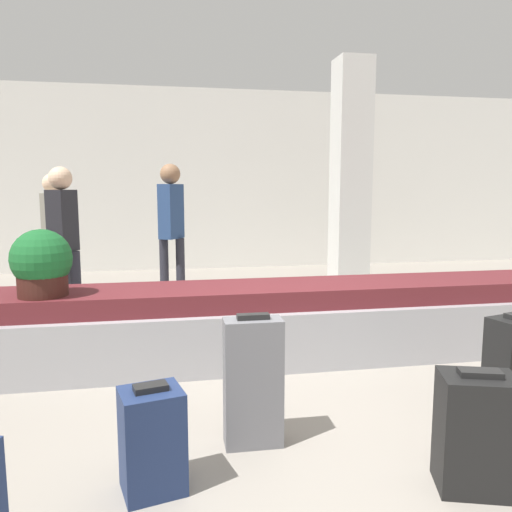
% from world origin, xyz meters
% --- Properties ---
extents(ground_plane, '(18.00, 18.00, 0.00)m').
position_xyz_m(ground_plane, '(0.00, 0.00, 0.00)').
color(ground_plane, gray).
extents(back_wall, '(18.00, 0.06, 3.20)m').
position_xyz_m(back_wall, '(0.00, 6.41, 1.60)').
color(back_wall, silver).
rests_on(back_wall, ground_plane).
extents(carousel, '(8.80, 0.83, 0.64)m').
position_xyz_m(carousel, '(0.00, 1.41, 0.31)').
color(carousel, '#9E9EA3').
rests_on(carousel, ground_plane).
extents(pillar, '(0.46, 0.46, 3.20)m').
position_xyz_m(pillar, '(1.81, 3.99, 1.60)').
color(pillar, silver).
rests_on(pillar, ground_plane).
extents(suitcase_0, '(0.42, 0.35, 0.60)m').
position_xyz_m(suitcase_0, '(0.71, -0.63, 0.29)').
color(suitcase_0, black).
rests_on(suitcase_0, ground_plane).
extents(suitcase_4, '(0.34, 0.31, 0.54)m').
position_xyz_m(suitcase_4, '(-0.83, -0.36, 0.26)').
color(suitcase_4, navy).
rests_on(suitcase_4, ground_plane).
extents(suitcase_5, '(0.33, 0.17, 0.77)m').
position_xyz_m(suitcase_5, '(-0.28, -0.01, 0.37)').
color(suitcase_5, slate).
rests_on(suitcase_5, ground_plane).
extents(potted_plant_1, '(0.45, 0.45, 0.51)m').
position_xyz_m(potted_plant_1, '(-1.67, 1.29, 0.89)').
color(potted_plant_1, '#381914').
rests_on(potted_plant_1, carousel).
extents(traveler_0, '(0.31, 0.35, 1.63)m').
position_xyz_m(traveler_0, '(-2.02, 3.54, 0.97)').
color(traveler_0, '#282833').
rests_on(traveler_0, ground_plane).
extents(traveler_1, '(0.33, 0.37, 1.75)m').
position_xyz_m(traveler_1, '(-0.66, 3.56, 1.06)').
color(traveler_1, '#282833').
rests_on(traveler_1, ground_plane).
extents(traveler_2, '(0.31, 0.36, 1.68)m').
position_xyz_m(traveler_2, '(-1.78, 2.74, 1.00)').
color(traveler_2, '#282833').
rests_on(traveler_2, ground_plane).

